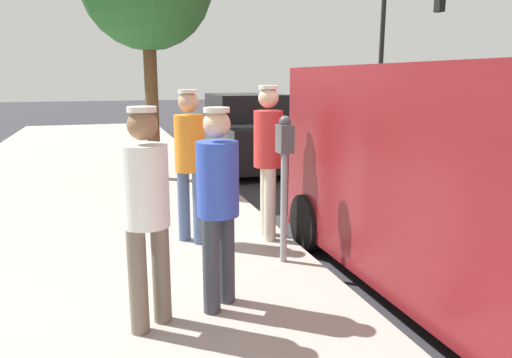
% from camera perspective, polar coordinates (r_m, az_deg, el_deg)
% --- Properties ---
extents(ground_plane, '(80.00, 80.00, 0.00)m').
position_cam_1_polar(ground_plane, '(5.98, 14.56, -8.34)').
color(ground_plane, '#2D2D33').
extents(sidewalk_slab, '(5.00, 32.00, 0.15)m').
position_cam_1_polar(sidewalk_slab, '(5.14, -21.54, -11.37)').
color(sidewalk_slab, '#9E998E').
rests_on(sidewalk_slab, ground).
extents(parking_meter_near, '(0.14, 0.18, 1.52)m').
position_cam_1_polar(parking_meter_near, '(4.84, 3.39, 1.74)').
color(parking_meter_near, gray).
rests_on(parking_meter_near, sidewalk_slab).
extents(pedestrian_in_orange, '(0.34, 0.34, 1.76)m').
position_cam_1_polar(pedestrian_in_orange, '(5.49, -7.84, 2.69)').
color(pedestrian_in_orange, '#4C608C').
rests_on(pedestrian_in_orange, sidewalk_slab).
extents(pedestrian_in_red, '(0.34, 0.36, 1.80)m').
position_cam_1_polar(pedestrian_in_red, '(5.59, 1.46, 3.26)').
color(pedestrian_in_red, beige).
rests_on(pedestrian_in_red, sidewalk_slab).
extents(pedestrian_in_white, '(0.34, 0.34, 1.69)m').
position_cam_1_polar(pedestrian_in_white, '(3.62, -12.87, -3.08)').
color(pedestrian_in_white, '#726656').
rests_on(pedestrian_in_white, sidewalk_slab).
extents(pedestrian_in_blue, '(0.34, 0.34, 1.66)m').
position_cam_1_polar(pedestrian_in_blue, '(3.87, -4.53, -2.12)').
color(pedestrian_in_blue, '#383D47').
rests_on(pedestrian_in_blue, sidewalk_slab).
extents(parked_sedan_behind, '(1.98, 4.42, 1.65)m').
position_cam_1_polar(parked_sedan_behind, '(11.42, -0.93, 5.50)').
color(parked_sedan_behind, black).
rests_on(parked_sedan_behind, ground).
extents(traffic_light_corner, '(2.48, 0.42, 5.20)m').
position_cam_1_polar(traffic_light_corner, '(17.88, 17.13, 16.22)').
color(traffic_light_corner, black).
rests_on(traffic_light_corner, ground).
extents(fire_hydrant, '(0.24, 0.24, 0.86)m').
position_cam_1_polar(fire_hydrant, '(8.64, -6.57, 2.11)').
color(fire_hydrant, red).
rests_on(fire_hydrant, sidewalk_slab).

